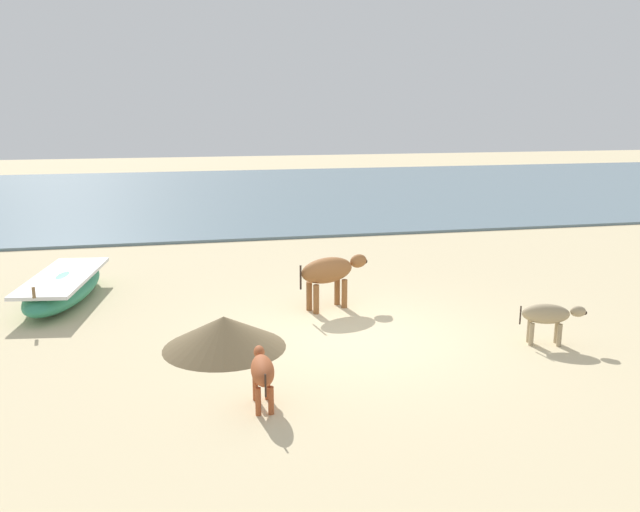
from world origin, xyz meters
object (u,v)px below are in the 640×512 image
(cow_adult_brown, at_px, (329,272))
(calf_far_dun, at_px, (548,315))
(calf_near_rust, at_px, (262,371))
(fishing_boat_0, at_px, (64,287))

(cow_adult_brown, distance_m, calf_far_dun, 4.01)
(cow_adult_brown, xyz_separation_m, calf_far_dun, (3.06, -2.58, -0.23))
(cow_adult_brown, distance_m, calf_near_rust, 4.20)
(cow_adult_brown, bearing_deg, fishing_boat_0, 141.29)
(cow_adult_brown, height_order, calf_near_rust, cow_adult_brown)
(calf_near_rust, bearing_deg, cow_adult_brown, -22.99)
(calf_near_rust, bearing_deg, calf_far_dun, -74.01)
(fishing_boat_0, height_order, cow_adult_brown, cow_adult_brown)
(fishing_boat_0, xyz_separation_m, calf_near_rust, (3.34, -5.36, 0.19))
(fishing_boat_0, height_order, calf_near_rust, fishing_boat_0)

